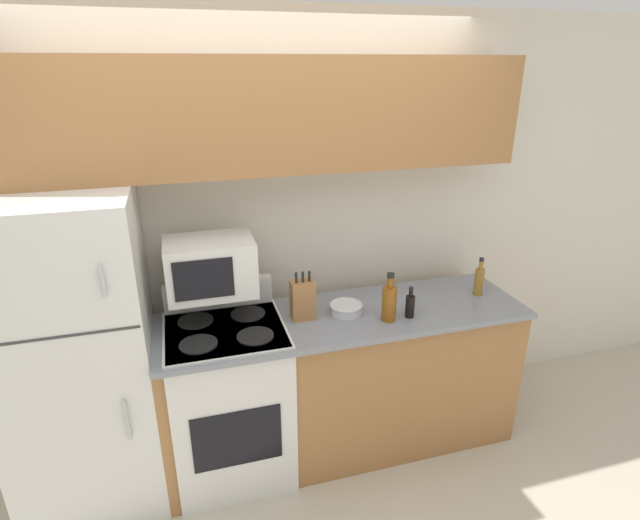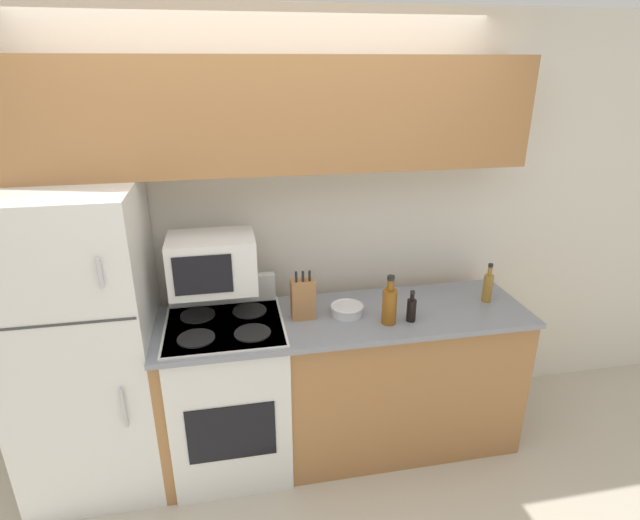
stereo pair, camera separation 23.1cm
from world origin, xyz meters
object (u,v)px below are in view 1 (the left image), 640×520
microwave (210,267)px  knife_block (303,300)px  bottle_whiskey (389,302)px  stove (230,399)px  bottle_vinegar (479,280)px  refrigerator (79,356)px  bowl (346,308)px  bottle_soy_sauce (410,305)px

microwave → knife_block: bearing=-12.1°
bottle_whiskey → stove: bearing=171.0°
bottle_whiskey → bottle_vinegar: bearing=12.6°
refrigerator → bottle_whiskey: size_ratio=6.10×
stove → bottle_vinegar: bottle_vinegar is taller
bottle_vinegar → knife_block: bearing=179.5°
microwave → knife_block: size_ratio=1.63×
bowl → bottle_soy_sauce: bearing=-22.7°
microwave → knife_block: microwave is taller
microwave → refrigerator: bearing=-176.2°
knife_block → bottle_whiskey: knife_block is taller
knife_block → bottle_vinegar: bearing=-0.5°
bottle_vinegar → bottle_whiskey: bearing=-167.4°
refrigerator → stove: (0.74, -0.07, -0.37)m
knife_block → microwave: bearing=167.9°
knife_block → bowl: knife_block is taller
refrigerator → microwave: refrigerator is taller
microwave → bottle_soy_sauce: (1.05, -0.26, -0.25)m
refrigerator → bowl: (1.42, -0.07, 0.11)m
stove → microwave: microwave is taller
bowl → bottle_vinegar: (0.86, 0.01, 0.06)m
microwave → bottle_vinegar: (1.58, -0.11, -0.23)m
refrigerator → bowl: bearing=-2.9°
stove → bowl: bearing=-0.1°
microwave → bottle_vinegar: size_ratio=1.92×
bowl → bottle_soy_sauce: 0.36m
stove → bottle_soy_sauce: bearing=-7.8°
bottle_soy_sauce → bottle_vinegar: bottle_vinegar is taller
microwave → bottle_whiskey: (0.92, -0.26, -0.21)m
refrigerator → knife_block: 1.19m
bowl → bottle_soy_sauce: bottle_soy_sauce is taller
bottle_whiskey → refrigerator: bearing=172.6°
bowl → bottle_soy_sauce: (0.33, -0.14, 0.04)m
bottle_soy_sauce → bottle_whiskey: bearing=-179.3°
bottle_soy_sauce → knife_block: bearing=165.0°
stove → bottle_whiskey: bottle_whiskey is taller
bottle_soy_sauce → bottle_vinegar: bearing=15.4°
stove → bottle_soy_sauce: 1.14m
bottle_whiskey → bottle_vinegar: bottle_whiskey is taller
bowl → bottle_vinegar: bearing=0.6°
bowl → knife_block: bearing=176.0°
stove → bottle_vinegar: 1.63m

